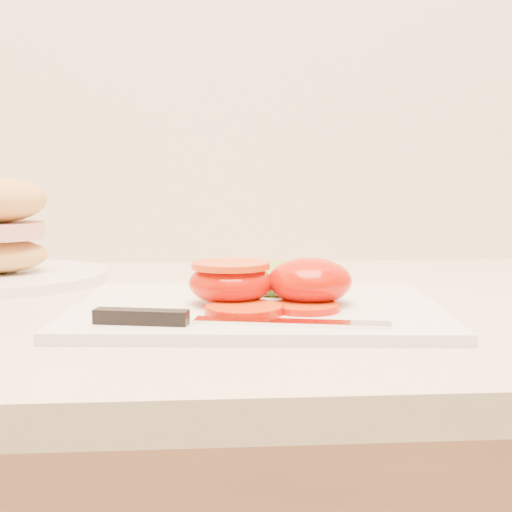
{
  "coord_description": "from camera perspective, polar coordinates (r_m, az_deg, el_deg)",
  "views": [
    {
      "loc": [
        -0.64,
        0.94,
        1.06
      ],
      "look_at": [
        -0.59,
        1.61,
        0.99
      ],
      "focal_mm": 50.0,
      "sensor_mm": 36.0,
      "label": 1
    }
  ],
  "objects": [
    {
      "name": "cutting_board",
      "position": [
        0.67,
        0.06,
        -4.35
      ],
      "size": [
        0.36,
        0.28,
        0.01
      ],
      "primitive_type": "cube",
      "rotation": [
        0.0,
        0.0,
        -0.09
      ],
      "color": "silver",
      "rests_on": "counter"
    },
    {
      "name": "tomato_slice_1",
      "position": [
        0.64,
        4.01,
        -4.1
      ],
      "size": [
        0.06,
        0.06,
        0.01
      ],
      "primitive_type": "cylinder",
      "color": "#E9470F",
      "rests_on": "cutting_board"
    },
    {
      "name": "tomato_slice_0",
      "position": [
        0.63,
        -0.95,
        -4.29
      ],
      "size": [
        0.07,
        0.07,
        0.01
      ],
      "primitive_type": "cylinder",
      "color": "#E9470F",
      "rests_on": "cutting_board"
    },
    {
      "name": "tomato_half_dome",
      "position": [
        0.67,
        4.32,
        -2.0
      ],
      "size": [
        0.08,
        0.08,
        0.04
      ],
      "primitive_type": "ellipsoid",
      "color": "#B31C00",
      "rests_on": "cutting_board"
    },
    {
      "name": "knife",
      "position": [
        0.59,
        -4.49,
        -5.05
      ],
      "size": [
        0.24,
        0.06,
        0.01
      ],
      "rotation": [
        0.0,
        0.0,
        -0.22
      ],
      "color": "silver",
      "rests_on": "cutting_board"
    },
    {
      "name": "lettuce_leaf_0",
      "position": [
        0.74,
        2.34,
        -1.86
      ],
      "size": [
        0.12,
        0.09,
        0.03
      ],
      "primitive_type": "ellipsoid",
      "rotation": [
        0.0,
        0.0,
        0.03
      ],
      "color": "#75A52B",
      "rests_on": "cutting_board"
    },
    {
      "name": "tomato_half_cut",
      "position": [
        0.67,
        -2.04,
        -2.0
      ],
      "size": [
        0.08,
        0.08,
        0.04
      ],
      "color": "#B31C00",
      "rests_on": "cutting_board"
    }
  ]
}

